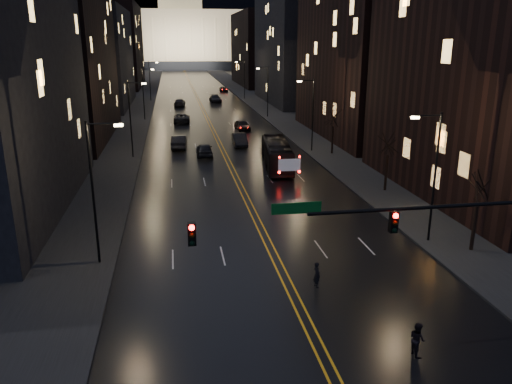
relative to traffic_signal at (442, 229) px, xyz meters
name	(u,v)px	position (x,y,z in m)	size (l,w,h in m)	color
ground	(314,338)	(-5.91, 0.00, -5.10)	(900.00, 900.00, 0.00)	black
road	(193,89)	(-5.91, 130.00, -5.09)	(20.00, 320.00, 0.02)	black
sidewalk_left	(144,89)	(-19.91, 130.00, -5.02)	(8.00, 320.00, 0.16)	black
sidewalk_right	(240,88)	(8.09, 130.00, -5.02)	(8.00, 320.00, 0.16)	black
center_line	(193,89)	(-5.91, 130.00, -5.08)	(0.62, 320.00, 0.01)	orange
building_left_mid	(57,36)	(-26.91, 54.00, 8.90)	(12.00, 30.00, 28.00)	black
building_left_far	(98,58)	(-26.91, 92.00, 4.90)	(12.00, 34.00, 20.00)	black
building_left_dist	(119,46)	(-26.91, 140.00, 6.90)	(12.00, 40.00, 24.00)	black
building_right_near	(494,58)	(15.09, 20.00, 6.90)	(12.00, 26.00, 24.00)	black
building_right_mid	(294,43)	(15.09, 92.00, 7.90)	(12.00, 34.00, 26.00)	black
building_right_dist	(258,49)	(15.09, 140.00, 5.90)	(12.00, 40.00, 22.00)	black
capitol	(181,33)	(-5.91, 250.00, 12.05)	(90.00, 50.00, 58.50)	black
traffic_signal	(442,229)	(0.00, 0.00, 0.00)	(17.29, 0.45, 7.00)	black
streetlamp_right_near	(433,171)	(4.91, 10.00, -0.02)	(2.13, 0.25, 9.00)	black
streetlamp_left_near	(96,186)	(-16.72, 10.00, -0.02)	(2.13, 0.25, 9.00)	black
streetlamp_right_mid	(311,111)	(4.91, 40.00, -0.02)	(2.13, 0.25, 9.00)	black
streetlamp_left_mid	(132,115)	(-16.72, 40.00, -0.02)	(2.13, 0.25, 9.00)	black
streetlamp_right_far	(267,89)	(4.91, 70.00, -0.02)	(2.13, 0.25, 9.00)	black
streetlamp_left_far	(144,91)	(-16.72, 70.00, -0.02)	(2.13, 0.25, 9.00)	black
streetlamp_right_dist	(243,78)	(4.91, 100.00, -0.02)	(2.13, 0.25, 9.00)	black
streetlamp_left_dist	(151,79)	(-16.72, 100.00, -0.02)	(2.13, 0.25, 9.00)	black
tree_right_near	(480,186)	(7.09, 8.00, -0.58)	(2.40, 2.40, 6.65)	black
tree_right_mid	(388,143)	(7.09, 22.00, -0.58)	(2.40, 2.40, 6.65)	black
tree_right_far	(333,118)	(7.09, 38.00, -0.58)	(2.40, 2.40, 6.65)	black
bus	(277,154)	(-0.99, 32.36, -3.57)	(2.58, 11.02, 3.07)	black
oncoming_car_a	(205,150)	(-8.41, 39.69, -4.30)	(1.90, 4.72, 1.61)	black
oncoming_car_b	(179,142)	(-11.36, 44.88, -4.25)	(1.81, 5.19, 1.71)	black
oncoming_car_c	(182,118)	(-10.54, 66.34, -4.30)	(2.65, 5.75, 1.60)	black
oncoming_car_d	(180,103)	(-10.46, 89.17, -4.33)	(2.16, 5.31, 1.54)	black
receding_car_a	(240,140)	(-3.41, 45.07, -4.28)	(1.74, 4.98, 1.64)	black
receding_car_b	(242,125)	(-1.38, 57.01, -4.31)	(1.88, 4.68, 1.59)	black
receding_car_c	(215,99)	(-2.34, 94.51, -4.28)	(2.30, 5.66, 1.64)	black
receding_car_d	(224,89)	(2.18, 120.30, -4.46)	(2.13, 4.62, 1.29)	black
pedestrian_a	(317,275)	(-4.39, 4.89, -4.34)	(0.56, 0.36, 1.52)	black
pedestrian_b	(417,339)	(-1.78, -2.00, -4.31)	(0.77, 0.43, 1.59)	black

